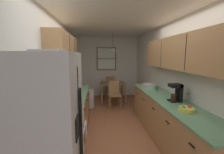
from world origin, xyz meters
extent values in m
plane|color=#995B3D|center=(0.00, 1.00, 0.00)|extent=(12.00, 12.00, 0.00)
cube|color=silver|center=(-1.35, 1.00, 1.27)|extent=(0.10, 9.00, 2.55)
cube|color=silver|center=(1.35, 1.00, 1.27)|extent=(0.10, 9.00, 2.55)
cube|color=silver|center=(0.00, 3.65, 1.27)|extent=(4.40, 0.10, 2.55)
cube|color=white|center=(0.00, 1.00, 2.59)|extent=(4.40, 9.00, 0.08)
cube|color=silver|center=(-0.97, -1.20, 0.90)|extent=(0.66, 0.82, 1.81)
cube|color=black|center=(-0.63, -1.20, 0.85)|extent=(0.01, 0.01, 1.63)
cube|color=black|center=(-0.62, -1.24, 0.85)|extent=(0.02, 0.02, 1.16)
cube|color=black|center=(-0.62, -1.16, 0.85)|extent=(0.02, 0.02, 1.16)
cube|color=black|center=(-0.63, -1.38, 1.08)|extent=(0.01, 0.15, 0.22)
cube|color=beige|center=(-0.63, -1.12, 1.58)|extent=(0.01, 0.05, 0.07)
cube|color=white|center=(-0.63, -1.03, 1.41)|extent=(0.01, 0.04, 0.05)
cube|color=silver|center=(-0.99, -0.48, 0.45)|extent=(0.62, 0.58, 0.90)
cube|color=black|center=(-0.67, -0.48, 0.42)|extent=(0.01, 0.41, 0.30)
cube|color=silver|center=(-0.65, -0.48, 0.63)|extent=(0.02, 0.47, 0.02)
cube|color=black|center=(-0.99, -0.48, 0.91)|extent=(0.59, 0.55, 0.02)
cube|color=silver|center=(-1.27, -0.48, 1.00)|extent=(0.06, 0.58, 0.20)
cylinder|color=#2D2D2D|center=(-1.13, -0.60, 0.93)|extent=(0.15, 0.15, 0.01)
cylinder|color=#2D2D2D|center=(-1.13, -0.35, 0.93)|extent=(0.15, 0.15, 0.01)
cylinder|color=#2D2D2D|center=(-0.85, -0.60, 0.93)|extent=(0.15, 0.15, 0.01)
cylinder|color=#2D2D2D|center=(-0.85, -0.35, 0.93)|extent=(0.15, 0.15, 0.01)
cube|color=silver|center=(-1.11, -0.48, 1.68)|extent=(0.38, 0.56, 0.34)
cube|color=black|center=(-0.92, -0.53, 1.68)|extent=(0.01, 0.34, 0.22)
cube|color=#2D2D33|center=(-0.92, -0.28, 1.68)|extent=(0.01, 0.11, 0.22)
cube|color=#A87A4C|center=(-1.00, 0.71, 0.43)|extent=(0.60, 1.78, 0.87)
cube|color=#60936B|center=(-1.00, 0.71, 0.89)|extent=(0.63, 1.80, 0.03)
cube|color=black|center=(-0.69, 0.12, 0.70)|extent=(0.02, 0.10, 0.01)
cube|color=black|center=(-0.69, 0.71, 0.70)|extent=(0.02, 0.10, 0.01)
cube|color=black|center=(-0.69, 1.31, 0.70)|extent=(0.02, 0.10, 0.01)
cube|color=#A87A4C|center=(-1.14, 0.66, 1.87)|extent=(0.32, 1.88, 0.68)
cube|color=#2D2319|center=(-0.98, 0.35, 1.87)|extent=(0.01, 0.01, 0.62)
cube|color=#2D2319|center=(-0.98, 0.97, 1.87)|extent=(0.01, 0.01, 0.62)
cube|color=#A87A4C|center=(1.00, 0.03, 0.43)|extent=(0.60, 3.08, 0.87)
cube|color=#60936B|center=(1.00, 0.03, 0.89)|extent=(0.63, 3.10, 0.03)
cube|color=black|center=(0.69, -1.20, 0.70)|extent=(0.02, 0.10, 0.01)
cube|color=black|center=(0.69, -0.58, 0.70)|extent=(0.02, 0.10, 0.01)
cube|color=black|center=(0.69, 0.03, 0.70)|extent=(0.02, 0.10, 0.01)
cube|color=black|center=(0.69, 0.65, 0.70)|extent=(0.02, 0.10, 0.01)
cube|color=black|center=(0.69, 1.27, 0.70)|extent=(0.02, 0.10, 0.01)
cube|color=#A87A4C|center=(1.14, -0.02, 1.82)|extent=(0.32, 2.78, 0.64)
cube|color=#2D2319|center=(0.98, -0.48, 1.82)|extent=(0.01, 0.01, 0.58)
cube|color=#2D2319|center=(0.98, 0.44, 1.82)|extent=(0.01, 0.01, 0.58)
cube|color=brown|center=(0.14, 2.71, 0.72)|extent=(0.91, 0.86, 0.03)
cube|color=brown|center=(-0.29, 2.31, 0.35)|extent=(0.06, 0.06, 0.70)
cube|color=brown|center=(0.57, 2.31, 0.35)|extent=(0.06, 0.06, 0.70)
cube|color=brown|center=(-0.29, 3.11, 0.35)|extent=(0.06, 0.06, 0.70)
cube|color=brown|center=(0.57, 3.11, 0.35)|extent=(0.06, 0.06, 0.70)
cube|color=#A87A4C|center=(0.13, 2.01, 0.45)|extent=(0.42, 0.42, 0.04)
cube|color=#A87A4C|center=(0.12, 2.19, 0.68)|extent=(0.37, 0.05, 0.45)
cylinder|color=#A87A4C|center=(0.32, 1.83, 0.22)|extent=(0.04, 0.04, 0.43)
cylinder|color=#A87A4C|center=(-0.04, 1.81, 0.22)|extent=(0.04, 0.04, 0.43)
cylinder|color=#A87A4C|center=(0.31, 2.20, 0.22)|extent=(0.04, 0.04, 0.43)
cylinder|color=#A87A4C|center=(-0.06, 2.18, 0.22)|extent=(0.04, 0.04, 0.43)
cube|color=#A87A4C|center=(0.09, 3.42, 0.45)|extent=(0.40, 0.40, 0.04)
cube|color=#A87A4C|center=(0.09, 3.24, 0.68)|extent=(0.37, 0.04, 0.45)
cylinder|color=#A87A4C|center=(-0.09, 3.61, 0.22)|extent=(0.04, 0.04, 0.43)
cylinder|color=#A87A4C|center=(0.28, 3.60, 0.22)|extent=(0.04, 0.04, 0.43)
cylinder|color=#A87A4C|center=(-0.09, 3.24, 0.22)|extent=(0.04, 0.04, 0.43)
cylinder|color=#A87A4C|center=(0.27, 3.24, 0.22)|extent=(0.04, 0.04, 0.43)
cylinder|color=black|center=(0.14, 2.71, 2.28)|extent=(0.01, 0.01, 0.54)
cone|color=beige|center=(0.14, 2.71, 1.96)|extent=(0.33, 0.33, 0.10)
sphere|color=white|center=(0.14, 2.71, 1.98)|extent=(0.06, 0.06, 0.06)
cube|color=brown|center=(-0.04, 3.58, 1.62)|extent=(0.83, 0.04, 0.97)
cube|color=silver|center=(-0.04, 3.56, 1.62)|extent=(0.75, 0.01, 0.89)
cube|color=brown|center=(-0.04, 3.56, 1.62)|extent=(0.75, 0.02, 0.03)
cylinder|color=silver|center=(-0.70, 2.14, 0.30)|extent=(0.29, 0.29, 0.60)
cylinder|color=#D84C19|center=(-1.00, 0.06, 0.97)|extent=(0.12, 0.12, 0.14)
cylinder|color=white|center=(-1.00, 0.06, 1.05)|extent=(0.12, 0.12, 0.02)
cube|color=white|center=(-0.64, -0.33, 0.50)|extent=(0.02, 0.16, 0.24)
cube|color=black|center=(1.03, -0.15, 0.91)|extent=(0.22, 0.18, 0.02)
cube|color=black|center=(1.11, -0.15, 1.07)|extent=(0.06, 0.18, 0.34)
cube|color=black|center=(1.03, -0.15, 1.21)|extent=(0.22, 0.18, 0.06)
cylinder|color=#331E14|center=(1.01, -0.15, 0.98)|extent=(0.11, 0.11, 0.11)
cylinder|color=#3F7F4C|center=(1.03, 0.77, 0.95)|extent=(0.07, 0.07, 0.10)
torus|color=#3F7F4C|center=(1.08, 0.77, 0.96)|extent=(0.05, 0.01, 0.05)
cylinder|color=#E5D14C|center=(0.96, -0.64, 0.93)|extent=(0.23, 0.23, 0.06)
cylinder|color=black|center=(0.96, -0.64, 0.95)|extent=(0.19, 0.19, 0.03)
sphere|color=red|center=(1.01, -0.63, 0.96)|extent=(0.06, 0.06, 0.06)
sphere|color=green|center=(0.91, -0.64, 0.96)|extent=(0.06, 0.06, 0.06)
cube|color=silver|center=(0.96, 1.05, 0.95)|extent=(0.28, 0.34, 0.10)
camera|label=1|loc=(-0.43, -2.71, 1.78)|focal=23.43mm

